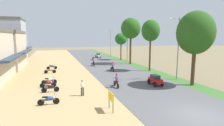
{
  "coord_description": "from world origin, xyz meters",
  "views": [
    {
      "loc": [
        -10.03,
        -10.14,
        5.86
      ],
      "look_at": [
        -0.38,
        19.58,
        1.26
      ],
      "focal_mm": 29.11,
      "sensor_mm": 36.0,
      "label": 1
    }
  ],
  "objects_px": {
    "parked_motorbike_fifth": "(50,70)",
    "median_tree_nearest": "(195,33)",
    "pedestrian_on_shoulder": "(82,87)",
    "motorbike_ahead_third": "(93,62)",
    "streetlamp_mid": "(127,43)",
    "parked_motorbike_nearest": "(49,99)",
    "median_tree_third": "(131,29)",
    "parked_motorbike_second": "(51,88)",
    "parked_motorbike_fourth": "(49,80)",
    "street_signboard": "(111,98)",
    "car_hatchback_red": "(155,80)",
    "median_tree_fourth": "(121,39)",
    "parked_motorbike_third": "(48,83)",
    "median_tree_second": "(151,31)",
    "streetlamp_near": "(178,45)",
    "motorbike_ahead_second": "(112,67)",
    "streetlamp_far": "(110,41)",
    "motorbike_ahead_fourth": "(93,58)",
    "motorbike_foreground_rider": "(116,80)",
    "parked_motorbike_sixth": "(52,67)",
    "utility_pole_near": "(127,42)",
    "car_sedan_white": "(98,55)"
  },
  "relations": [
    {
      "from": "parked_motorbike_nearest",
      "to": "parked_motorbike_third",
      "type": "xyz_separation_m",
      "value": [
        -0.17,
        5.69,
        0.0
      ]
    },
    {
      "from": "parked_motorbike_nearest",
      "to": "median_tree_third",
      "type": "height_order",
      "value": "median_tree_third"
    },
    {
      "from": "parked_motorbike_fifth",
      "to": "median_tree_nearest",
      "type": "height_order",
      "value": "median_tree_nearest"
    },
    {
      "from": "parked_motorbike_fourth",
      "to": "street_signboard",
      "type": "distance_m",
      "value": 11.01
    },
    {
      "from": "street_signboard",
      "to": "median_tree_third",
      "type": "xyz_separation_m",
      "value": [
        11.36,
        22.14,
        6.34
      ]
    },
    {
      "from": "parked_motorbike_nearest",
      "to": "motorbike_ahead_second",
      "type": "relative_size",
      "value": 1.0
    },
    {
      "from": "street_signboard",
      "to": "motorbike_ahead_fourth",
      "type": "bearing_deg",
      "value": 80.46
    },
    {
      "from": "parked_motorbike_second",
      "to": "parked_motorbike_fourth",
      "type": "relative_size",
      "value": 1.0
    },
    {
      "from": "parked_motorbike_third",
      "to": "median_tree_third",
      "type": "distance_m",
      "value": 22.28
    },
    {
      "from": "parked_motorbike_second",
      "to": "car_hatchback_red",
      "type": "bearing_deg",
      "value": -4.51
    },
    {
      "from": "streetlamp_far",
      "to": "car_hatchback_red",
      "type": "height_order",
      "value": "streetlamp_far"
    },
    {
      "from": "parked_motorbike_second",
      "to": "parked_motorbike_sixth",
      "type": "xyz_separation_m",
      "value": [
        0.11,
        13.99,
        0.0
      ]
    },
    {
      "from": "streetlamp_mid",
      "to": "median_tree_nearest",
      "type": "bearing_deg",
      "value": -90.34
    },
    {
      "from": "streetlamp_near",
      "to": "streetlamp_far",
      "type": "height_order",
      "value": "streetlamp_near"
    },
    {
      "from": "parked_motorbike_nearest",
      "to": "median_tree_nearest",
      "type": "height_order",
      "value": "median_tree_nearest"
    },
    {
      "from": "street_signboard",
      "to": "median_tree_second",
      "type": "relative_size",
      "value": 0.18
    },
    {
      "from": "streetlamp_far",
      "to": "utility_pole_near",
      "type": "height_order",
      "value": "utility_pole_near"
    },
    {
      "from": "parked_motorbike_fifth",
      "to": "median_tree_nearest",
      "type": "bearing_deg",
      "value": -37.79
    },
    {
      "from": "parked_motorbike_nearest",
      "to": "median_tree_fourth",
      "type": "relative_size",
      "value": 0.27
    },
    {
      "from": "parked_motorbike_second",
      "to": "median_tree_third",
      "type": "relative_size",
      "value": 0.19
    },
    {
      "from": "parked_motorbike_nearest",
      "to": "street_signboard",
      "type": "relative_size",
      "value": 1.2
    },
    {
      "from": "parked_motorbike_fourth",
      "to": "median_tree_third",
      "type": "height_order",
      "value": "median_tree_third"
    },
    {
      "from": "motorbike_foreground_rider",
      "to": "streetlamp_near",
      "type": "bearing_deg",
      "value": 7.11
    },
    {
      "from": "parked_motorbike_third",
      "to": "median_tree_third",
      "type": "relative_size",
      "value": 0.19
    },
    {
      "from": "street_signboard",
      "to": "motorbike_ahead_second",
      "type": "height_order",
      "value": "motorbike_ahead_second"
    },
    {
      "from": "pedestrian_on_shoulder",
      "to": "streetlamp_far",
      "type": "xyz_separation_m",
      "value": [
        13.28,
        32.97,
        3.5
      ]
    },
    {
      "from": "parked_motorbike_third",
      "to": "median_tree_fourth",
      "type": "distance_m",
      "value": 26.95
    },
    {
      "from": "pedestrian_on_shoulder",
      "to": "motorbike_ahead_third",
      "type": "height_order",
      "value": "motorbike_ahead_third"
    },
    {
      "from": "parked_motorbike_fifth",
      "to": "streetlamp_near",
      "type": "relative_size",
      "value": 0.22
    },
    {
      "from": "median_tree_nearest",
      "to": "motorbike_foreground_rider",
      "type": "distance_m",
      "value": 10.64
    },
    {
      "from": "median_tree_fourth",
      "to": "median_tree_nearest",
      "type": "bearing_deg",
      "value": -90.64
    },
    {
      "from": "parked_motorbike_third",
      "to": "utility_pole_near",
      "type": "xyz_separation_m",
      "value": [
        18.41,
        20.64,
        3.97
      ]
    },
    {
      "from": "median_tree_fourth",
      "to": "streetlamp_mid",
      "type": "xyz_separation_m",
      "value": [
        -0.16,
        -4.44,
        -0.84
      ]
    },
    {
      "from": "parked_motorbike_nearest",
      "to": "street_signboard",
      "type": "bearing_deg",
      "value": -30.79
    },
    {
      "from": "parked_motorbike_third",
      "to": "motorbike_ahead_fourth",
      "type": "height_order",
      "value": "motorbike_ahead_fourth"
    },
    {
      "from": "street_signboard",
      "to": "parked_motorbike_sixth",
      "type": "bearing_deg",
      "value": 102.28
    },
    {
      "from": "street_signboard",
      "to": "median_tree_fourth",
      "type": "bearing_deg",
      "value": 67.83
    },
    {
      "from": "parked_motorbike_fifth",
      "to": "street_signboard",
      "type": "distance_m",
      "value": 17.52
    },
    {
      "from": "median_tree_nearest",
      "to": "median_tree_second",
      "type": "height_order",
      "value": "median_tree_nearest"
    },
    {
      "from": "median_tree_nearest",
      "to": "streetlamp_near",
      "type": "relative_size",
      "value": 1.05
    },
    {
      "from": "parked_motorbike_sixth",
      "to": "streetlamp_near",
      "type": "height_order",
      "value": "streetlamp_near"
    },
    {
      "from": "median_tree_nearest",
      "to": "car_sedan_white",
      "type": "distance_m",
      "value": 31.84
    },
    {
      "from": "streetlamp_mid",
      "to": "car_sedan_white",
      "type": "bearing_deg",
      "value": 111.26
    },
    {
      "from": "parked_motorbike_third",
      "to": "streetlamp_mid",
      "type": "distance_m",
      "value": 23.46
    },
    {
      "from": "median_tree_fourth",
      "to": "motorbike_ahead_fourth",
      "type": "distance_m",
      "value": 8.32
    },
    {
      "from": "median_tree_second",
      "to": "streetlamp_near",
      "type": "height_order",
      "value": "median_tree_second"
    },
    {
      "from": "parked_motorbike_second",
      "to": "car_hatchback_red",
      "type": "relative_size",
      "value": 0.9
    },
    {
      "from": "parked_motorbike_third",
      "to": "parked_motorbike_fourth",
      "type": "relative_size",
      "value": 1.0
    },
    {
      "from": "car_hatchback_red",
      "to": "median_tree_fourth",
      "type": "bearing_deg",
      "value": 79.1
    },
    {
      "from": "streetlamp_mid",
      "to": "motorbike_ahead_fourth",
      "type": "height_order",
      "value": "streetlamp_mid"
    }
  ]
}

